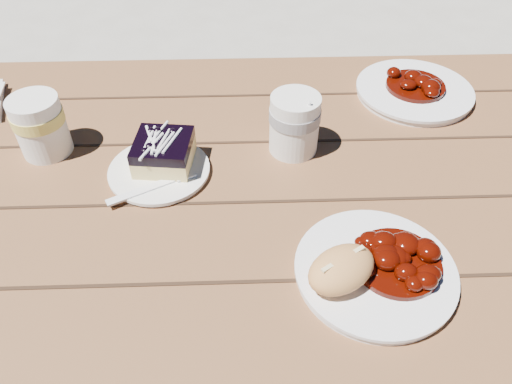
{
  "coord_description": "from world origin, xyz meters",
  "views": [
    {
      "loc": [
        -0.01,
        -0.66,
        1.33
      ],
      "look_at": [
        0.01,
        -0.12,
        0.81
      ],
      "focal_mm": 35.0,
      "sensor_mm": 36.0,
      "label": 1
    }
  ],
  "objects_px": {
    "picnic_table": "(249,232)",
    "dessert_plate": "(159,171)",
    "blueberry_cake": "(164,152)",
    "coffee_cup": "(294,124)",
    "second_cup": "(40,126)",
    "second_plate": "(414,91)",
    "main_plate": "(375,272)",
    "bread_roll": "(341,269)"
  },
  "relations": [
    {
      "from": "main_plate",
      "to": "coffee_cup",
      "type": "bearing_deg",
      "value": 107.18
    },
    {
      "from": "picnic_table",
      "to": "blueberry_cake",
      "type": "relative_size",
      "value": 18.98
    },
    {
      "from": "coffee_cup",
      "to": "second_cup",
      "type": "xyz_separation_m",
      "value": [
        -0.45,
        0.01,
        0.0
      ]
    },
    {
      "from": "picnic_table",
      "to": "second_cup",
      "type": "distance_m",
      "value": 0.43
    },
    {
      "from": "coffee_cup",
      "to": "second_cup",
      "type": "bearing_deg",
      "value": 178.78
    },
    {
      "from": "main_plate",
      "to": "dessert_plate",
      "type": "height_order",
      "value": "main_plate"
    },
    {
      "from": "main_plate",
      "to": "bread_roll",
      "type": "bearing_deg",
      "value": -160.02
    },
    {
      "from": "picnic_table",
      "to": "dessert_plate",
      "type": "bearing_deg",
      "value": -179.06
    },
    {
      "from": "picnic_table",
      "to": "bread_roll",
      "type": "bearing_deg",
      "value": -64.59
    },
    {
      "from": "coffee_cup",
      "to": "dessert_plate",
      "type": "bearing_deg",
      "value": -165.49
    },
    {
      "from": "bread_roll",
      "to": "dessert_plate",
      "type": "distance_m",
      "value": 0.37
    },
    {
      "from": "dessert_plate",
      "to": "second_plate",
      "type": "height_order",
      "value": "second_plate"
    },
    {
      "from": "dessert_plate",
      "to": "second_cup",
      "type": "xyz_separation_m",
      "value": [
        -0.21,
        0.07,
        0.05
      ]
    },
    {
      "from": "dessert_plate",
      "to": "second_cup",
      "type": "relative_size",
      "value": 1.54
    },
    {
      "from": "dessert_plate",
      "to": "blueberry_cake",
      "type": "distance_m",
      "value": 0.04
    },
    {
      "from": "picnic_table",
      "to": "dessert_plate",
      "type": "distance_m",
      "value": 0.23
    },
    {
      "from": "coffee_cup",
      "to": "second_cup",
      "type": "height_order",
      "value": "same"
    },
    {
      "from": "picnic_table",
      "to": "blueberry_cake",
      "type": "bearing_deg",
      "value": 175.07
    },
    {
      "from": "coffee_cup",
      "to": "second_plate",
      "type": "xyz_separation_m",
      "value": [
        0.27,
        0.17,
        -0.05
      ]
    },
    {
      "from": "blueberry_cake",
      "to": "second_cup",
      "type": "distance_m",
      "value": 0.23
    },
    {
      "from": "second_plate",
      "to": "main_plate",
      "type": "bearing_deg",
      "value": -111.13
    },
    {
      "from": "dessert_plate",
      "to": "coffee_cup",
      "type": "bearing_deg",
      "value": 14.51
    },
    {
      "from": "dessert_plate",
      "to": "picnic_table",
      "type": "bearing_deg",
      "value": 0.94
    },
    {
      "from": "main_plate",
      "to": "second_plate",
      "type": "relative_size",
      "value": 0.94
    },
    {
      "from": "blueberry_cake",
      "to": "second_plate",
      "type": "bearing_deg",
      "value": 30.27
    },
    {
      "from": "main_plate",
      "to": "bread_roll",
      "type": "distance_m",
      "value": 0.07
    },
    {
      "from": "second_cup",
      "to": "picnic_table",
      "type": "bearing_deg",
      "value": -10.7
    },
    {
      "from": "blueberry_cake",
      "to": "second_cup",
      "type": "xyz_separation_m",
      "value": [
        -0.22,
        0.06,
        0.02
      ]
    },
    {
      "from": "second_plate",
      "to": "picnic_table",
      "type": "bearing_deg",
      "value": -146.92
    },
    {
      "from": "bread_roll",
      "to": "second_cup",
      "type": "distance_m",
      "value": 0.58
    },
    {
      "from": "dessert_plate",
      "to": "coffee_cup",
      "type": "relative_size",
      "value": 1.54
    },
    {
      "from": "picnic_table",
      "to": "coffee_cup",
      "type": "distance_m",
      "value": 0.24
    },
    {
      "from": "picnic_table",
      "to": "bread_roll",
      "type": "distance_m",
      "value": 0.35
    },
    {
      "from": "bread_roll",
      "to": "coffee_cup",
      "type": "xyz_separation_m",
      "value": [
        -0.04,
        0.31,
        0.01
      ]
    },
    {
      "from": "picnic_table",
      "to": "coffee_cup",
      "type": "height_order",
      "value": "coffee_cup"
    },
    {
      "from": "main_plate",
      "to": "dessert_plate",
      "type": "bearing_deg",
      "value": 144.95
    },
    {
      "from": "picnic_table",
      "to": "second_plate",
      "type": "xyz_separation_m",
      "value": [
        0.36,
        0.23,
        0.17
      ]
    },
    {
      "from": "dessert_plate",
      "to": "coffee_cup",
      "type": "xyz_separation_m",
      "value": [
        0.24,
        0.06,
        0.05
      ]
    },
    {
      "from": "main_plate",
      "to": "bread_roll",
      "type": "height_order",
      "value": "bread_roll"
    },
    {
      "from": "main_plate",
      "to": "second_plate",
      "type": "xyz_separation_m",
      "value": [
        0.18,
        0.47,
        0.0
      ]
    },
    {
      "from": "picnic_table",
      "to": "main_plate",
      "type": "distance_m",
      "value": 0.34
    },
    {
      "from": "dessert_plate",
      "to": "blueberry_cake",
      "type": "relative_size",
      "value": 1.61
    }
  ]
}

